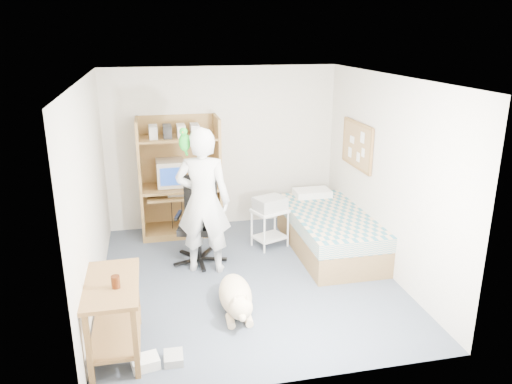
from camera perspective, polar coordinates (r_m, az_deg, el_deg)
floor at (r=6.43m, az=-0.91°, el=-9.84°), size 4.00×4.00×0.00m
wall_back at (r=7.86m, az=-3.86°, el=5.06°), size 3.60×0.02×2.50m
wall_right at (r=6.53m, az=14.70°, el=1.82°), size 0.02×4.00×2.50m
wall_left at (r=5.89m, az=-18.41°, el=-0.29°), size 0.02×4.00×2.50m
ceiling at (r=5.71m, az=-1.04°, el=12.93°), size 3.60×4.00×0.02m
computer_hutch at (r=7.65m, az=-8.69°, el=1.19°), size 1.20×0.63×1.80m
bed at (r=7.18m, az=8.33°, el=-4.43°), size 1.02×2.02×0.66m
side_desk at (r=5.07m, az=-15.96°, el=-12.48°), size 0.50×1.00×0.75m
corkboard at (r=7.26m, az=11.48°, el=5.27°), size 0.04×0.94×0.66m
office_chair at (r=6.80m, az=-6.47°, el=-4.56°), size 0.64×0.65×1.14m
person at (r=6.33m, az=-6.05°, el=-1.07°), size 0.79×0.62×1.90m
parrot at (r=6.11m, az=-8.19°, el=5.82°), size 0.14×0.24×0.38m
dog at (r=5.67m, az=-2.29°, el=-11.83°), size 0.40×1.14×0.43m
printer_cart at (r=7.20m, az=1.59°, el=-3.43°), size 0.58×0.53×0.57m
printer at (r=7.10m, az=1.61°, el=-1.32°), size 0.51×0.45×0.18m
crt_monitor at (r=7.61m, az=-9.76°, el=2.17°), size 0.42×0.44×0.39m
keyboard at (r=7.54m, az=-8.35°, el=-0.23°), size 0.45×0.17×0.03m
pencil_cup at (r=7.59m, az=-5.76°, el=1.19°), size 0.08×0.08×0.12m
drink_glass at (r=4.81m, az=-15.75°, el=-9.86°), size 0.08×0.08×0.12m
floor_box_a at (r=5.03m, az=-12.54°, el=-18.47°), size 0.28×0.24×0.10m
floor_box_b at (r=5.05m, az=-9.40°, el=-18.20°), size 0.19×0.22×0.08m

